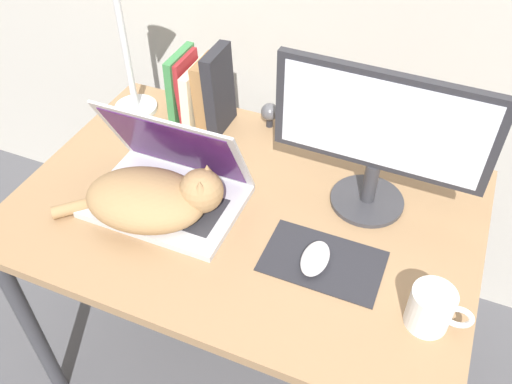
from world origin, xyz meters
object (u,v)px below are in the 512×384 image
object	(u,v)px
book_row	(202,91)
webcam	(270,113)
laptop	(169,184)
mug	(432,309)
computer_mouse	(315,258)
desk_lamp	(123,12)
external_monitor	(380,135)
cat	(154,198)

from	to	relation	value
book_row	webcam	size ratio (longest dim) A/B	3.22
book_row	laptop	bearing A→B (deg)	-77.69
book_row	mug	xyz separation A→B (m)	(0.74, -0.45, -0.06)
laptop	computer_mouse	xyz separation A→B (m)	(0.41, -0.06, -0.03)
desk_lamp	webcam	xyz separation A→B (m)	(0.38, 0.11, -0.29)
computer_mouse	book_row	bearing A→B (deg)	140.66
webcam	laptop	bearing A→B (deg)	-107.00
webcam	desk_lamp	bearing A→B (deg)	-163.81
book_row	webcam	xyz separation A→B (m)	(0.19, 0.05, -0.06)
external_monitor	computer_mouse	distance (m)	0.32
book_row	webcam	distance (m)	0.21
external_monitor	computer_mouse	xyz separation A→B (m)	(-0.06, -0.24, -0.20)
external_monitor	desk_lamp	size ratio (longest dim) A/B	1.02
cat	computer_mouse	xyz separation A→B (m)	(0.41, 0.01, -0.04)
cat	webcam	distance (m)	0.47
laptop	webcam	world-z (taller)	laptop
external_monitor	webcam	xyz separation A→B (m)	(-0.35, 0.21, -0.17)
cat	desk_lamp	world-z (taller)	desk_lamp
cat	desk_lamp	bearing A→B (deg)	126.52
external_monitor	webcam	bearing A→B (deg)	149.34
mug	computer_mouse	bearing A→B (deg)	167.56
computer_mouse	desk_lamp	xyz separation A→B (m)	(-0.67, 0.34, 0.32)
book_row	external_monitor	bearing A→B (deg)	-15.74
mug	external_monitor	bearing A→B (deg)	124.23
cat	external_monitor	size ratio (longest dim) A/B	0.79
external_monitor	webcam	world-z (taller)	external_monitor
desk_lamp	webcam	size ratio (longest dim) A/B	6.46
mug	book_row	bearing A→B (deg)	148.72
laptop	computer_mouse	distance (m)	0.41
computer_mouse	desk_lamp	bearing A→B (deg)	153.02
computer_mouse	mug	xyz separation A→B (m)	(0.26, -0.06, 0.03)
computer_mouse	desk_lamp	distance (m)	0.81
external_monitor	book_row	distance (m)	0.57
laptop	book_row	xyz separation A→B (m)	(-0.07, 0.33, 0.06)
laptop	webcam	bearing A→B (deg)	73.00
cat	book_row	distance (m)	0.41
external_monitor	book_row	world-z (taller)	external_monitor
external_monitor	desk_lamp	distance (m)	0.74
laptop	webcam	size ratio (longest dim) A/B	4.89
external_monitor	webcam	size ratio (longest dim) A/B	6.60
external_monitor	cat	bearing A→B (deg)	-152.13
laptop	mug	bearing A→B (deg)	-10.13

